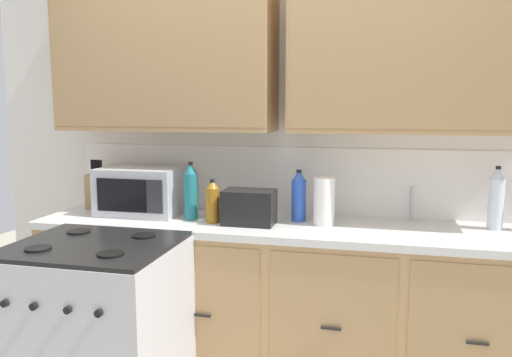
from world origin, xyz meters
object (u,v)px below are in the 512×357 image
object	(u,v)px
toaster	(249,207)
bottle_amber	(213,202)
knife_block	(98,190)
bottle_teal	(191,191)
bottle_blue	(299,196)
bottle_clear	(496,199)
microwave	(142,190)
stove_range	(98,337)
paper_towel_roll	(324,201)

from	to	relation	value
toaster	bottle_amber	distance (m)	0.21
knife_block	bottle_teal	bearing A→B (deg)	-13.90
toaster	knife_block	world-z (taller)	knife_block
bottle_blue	bottle_clear	size ratio (longest dim) A/B	0.87
microwave	stove_range	bearing A→B (deg)	-83.12
paper_towel_roll	bottle_clear	xyz separation A→B (m)	(0.89, 0.11, 0.03)
microwave	paper_towel_roll	distance (m)	1.10
bottle_amber	knife_block	bearing A→B (deg)	165.30
microwave	paper_towel_roll	xyz separation A→B (m)	(1.10, -0.05, -0.01)
paper_towel_roll	bottle_teal	xyz separation A→B (m)	(-0.75, -0.04, 0.03)
stove_range	knife_block	bearing A→B (deg)	119.01
bottle_blue	bottle_amber	world-z (taller)	bottle_blue
bottle_amber	microwave	bearing A→B (deg)	164.71
toaster	microwave	bearing A→B (deg)	169.59
stove_range	microwave	size ratio (longest dim) A/B	1.98
knife_block	bottle_blue	bearing A→B (deg)	-2.97
stove_range	bottle_clear	xyz separation A→B (m)	(1.90, 0.76, 0.63)
bottle_amber	bottle_clear	size ratio (longest dim) A/B	0.72
toaster	bottle_amber	bearing A→B (deg)	-178.43
microwave	bottle_blue	xyz separation A→B (m)	(0.95, 0.02, 0.00)
bottle_blue	knife_block	bearing A→B (deg)	177.03
stove_range	toaster	xyz separation A→B (m)	(0.61, 0.56, 0.56)
knife_block	bottle_amber	xyz separation A→B (m)	(0.84, -0.22, 0.00)
toaster	knife_block	bearing A→B (deg)	168.43
microwave	toaster	xyz separation A→B (m)	(0.70, -0.13, -0.04)
toaster	bottle_blue	bearing A→B (deg)	30.30
paper_towel_roll	bottle_amber	bearing A→B (deg)	-171.72
bottle_clear	knife_block	bearing A→B (deg)	179.46
toaster	bottle_clear	size ratio (longest dim) A/B	0.83
paper_towel_roll	microwave	bearing A→B (deg)	177.64
microwave	bottle_blue	bearing A→B (deg)	1.12
microwave	knife_block	distance (m)	0.36
knife_block	bottle_blue	size ratio (longest dim) A/B	1.06
toaster	paper_towel_roll	world-z (taller)	paper_towel_roll
microwave	bottle_clear	world-z (taller)	bottle_clear
knife_block	paper_towel_roll	xyz separation A→B (m)	(1.45, -0.13, 0.01)
microwave	paper_towel_roll	bearing A→B (deg)	-2.36
bottle_teal	bottle_clear	size ratio (longest dim) A/B	0.99
knife_block	bottle_clear	bearing A→B (deg)	-0.54
bottle_blue	paper_towel_roll	bearing A→B (deg)	-23.14
paper_towel_roll	bottle_teal	bearing A→B (deg)	-176.97
paper_towel_roll	bottle_teal	distance (m)	0.76
toaster	bottle_blue	distance (m)	0.29
stove_range	microwave	distance (m)	0.92
bottle_blue	toaster	bearing A→B (deg)	-149.70
microwave	knife_block	bearing A→B (deg)	166.14
bottle_teal	bottle_amber	xyz separation A→B (m)	(0.15, -0.05, -0.04)
microwave	bottle_blue	distance (m)	0.95
paper_towel_roll	bottle_blue	world-z (taller)	bottle_blue
toaster	bottle_blue	size ratio (longest dim) A/B	0.96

